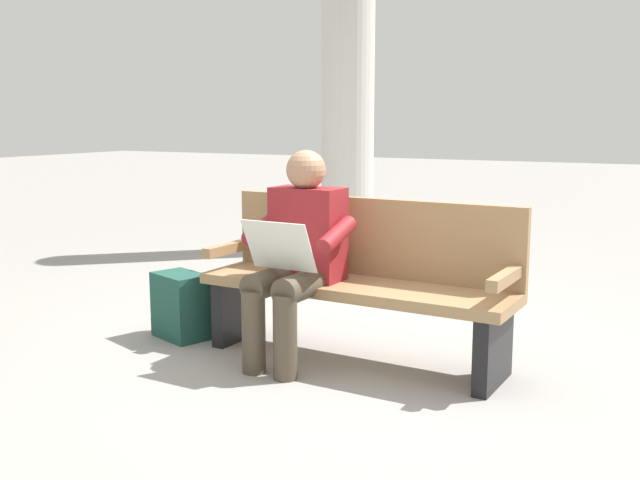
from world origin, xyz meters
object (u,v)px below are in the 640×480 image
support_pillar (348,50)px  bench_near (360,278)px  person_seated (298,251)px  backpack (182,306)px

support_pillar → bench_near: bearing=116.9°
person_seated → support_pillar: size_ratio=0.29×
bench_near → person_seated: 0.39m
person_seated → support_pillar: 3.95m
bench_near → backpack: size_ratio=4.48×
person_seated → backpack: bearing=-1.3°
backpack → support_pillar: support_pillar is taller
bench_near → support_pillar: (1.63, -3.21, 1.57)m
bench_near → support_pillar: support_pillar is taller
bench_near → support_pillar: bearing=-60.7°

